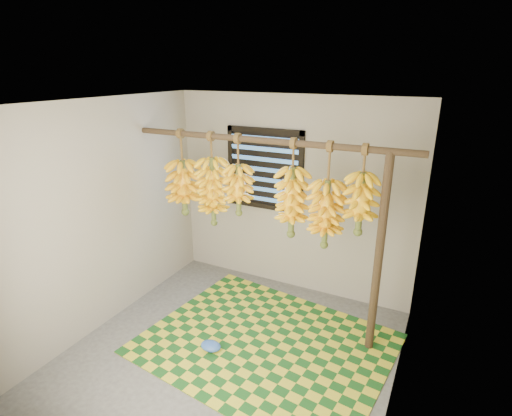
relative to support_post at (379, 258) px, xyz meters
The scene contains 16 objects.
floor 1.71m from the support_post, 149.74° to the right, with size 3.00×3.00×0.01m, color #4A4A4A.
ceiling 1.98m from the support_post, 149.74° to the right, with size 3.00×3.00×0.01m, color silver.
wall_back 1.46m from the support_post, 146.14° to the left, with size 3.00×0.01×2.40m, color gray.
wall_left 2.80m from the support_post, 165.49° to the right, with size 0.01×3.00×2.40m, color gray.
wall_right 0.79m from the support_post, 66.46° to the right, with size 0.01×3.00×2.40m, color gray.
window 1.80m from the support_post, 153.40° to the left, with size 1.00×0.04×1.00m.
hanging_pole 1.56m from the support_post, behind, with size 0.06×0.06×3.00m, color #44311F.
support_post is the anchor object (origin of this frame).
woven_mat 1.44m from the support_post, 156.20° to the right, with size 2.36×1.89×0.01m, color #164C19.
plastic_bag 1.85m from the support_post, 151.46° to the right, with size 0.22×0.16×0.09m, color #3059B3.
banana_bunch_a 2.22m from the support_post, behind, with size 0.38×0.38×0.97m.
banana_bunch_b 1.84m from the support_post, behind, with size 0.36×0.36×1.03m.
banana_bunch_c 1.55m from the support_post, behind, with size 0.32×0.32×0.86m.
banana_bunch_d 0.97m from the support_post, behind, with size 0.32×0.32×1.00m.
banana_bunch_e 0.63m from the support_post, behind, with size 0.35×0.35×1.04m.
banana_bunch_f 0.54m from the support_post, behind, with size 0.30×0.30×0.85m.
Camera 1 is at (1.68, -2.80, 2.67)m, focal length 28.00 mm.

